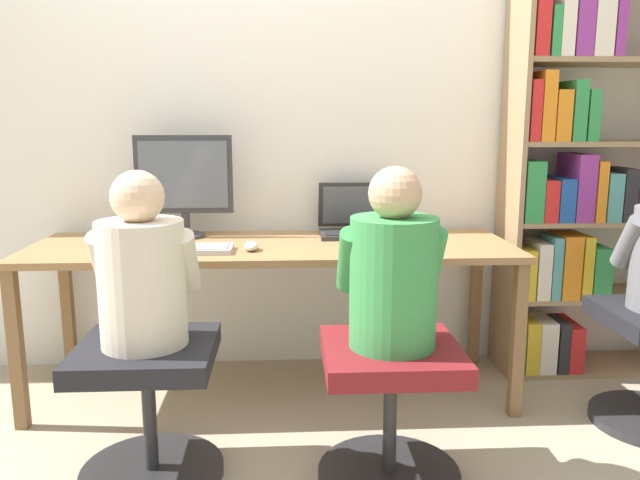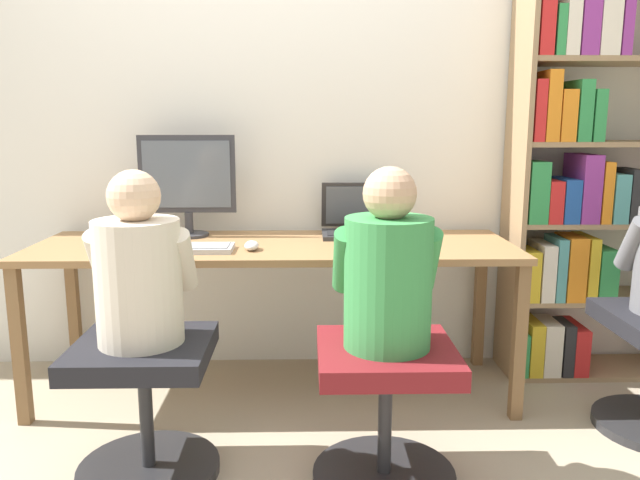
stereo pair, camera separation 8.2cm
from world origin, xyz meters
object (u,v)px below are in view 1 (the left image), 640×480
at_px(desktop_monitor, 184,183).
at_px(keyboard, 182,249).
at_px(person_at_monitor, 142,272).
at_px(person_at_laptop, 393,271).
at_px(laptop, 357,224).
at_px(office_chair_left, 149,401).
at_px(bookshelf, 578,189).
at_px(office_chair_right, 390,402).

relative_size(desktop_monitor, keyboard, 1.14).
height_order(person_at_monitor, person_at_laptop, person_at_laptop).
bearing_deg(keyboard, laptop, 25.08).
height_order(office_chair_left, bookshelf, bookshelf).
distance_m(laptop, person_at_monitor, 1.22).
height_order(laptop, person_at_laptop, person_at_laptop).
relative_size(desktop_monitor, laptop, 1.31).
bearing_deg(desktop_monitor, office_chair_left, -90.50).
bearing_deg(desktop_monitor, bookshelf, -0.44).
distance_m(desktop_monitor, person_at_laptop, 1.27).
relative_size(keyboard, bookshelf, 0.22).
height_order(laptop, office_chair_right, laptop).
distance_m(office_chair_right, person_at_laptop, 0.47).
distance_m(desktop_monitor, person_at_monitor, 0.91).
bearing_deg(desktop_monitor, office_chair_right, -48.84).
xyz_separation_m(office_chair_left, office_chair_right, (0.84, -0.06, 0.00)).
bearing_deg(person_at_monitor, office_chair_left, -90.00).
xyz_separation_m(laptop, bookshelf, (1.06, -0.03, 0.17)).
xyz_separation_m(keyboard, person_at_laptop, (0.79, -0.60, 0.04)).
height_order(laptop, person_at_monitor, person_at_monitor).
xyz_separation_m(desktop_monitor, keyboard, (0.04, -0.34, -0.24)).
xyz_separation_m(desktop_monitor, person_at_monitor, (-0.01, -0.88, -0.21)).
xyz_separation_m(laptop, keyboard, (-0.78, -0.36, -0.04)).
height_order(office_chair_left, person_at_monitor, person_at_monitor).
distance_m(office_chair_left, person_at_laptop, 0.96).
distance_m(laptop, keyboard, 0.86).
bearing_deg(bookshelf, office_chair_left, -155.15).
bearing_deg(office_chair_left, person_at_laptop, -3.74).
distance_m(laptop, office_chair_right, 1.07).
bearing_deg(laptop, office_chair_right, -89.31).
height_order(office_chair_right, person_at_monitor, person_at_monitor).
distance_m(desktop_monitor, office_chair_left, 1.11).
distance_m(office_chair_left, office_chair_right, 0.84).
bearing_deg(person_at_monitor, desktop_monitor, 89.49).
relative_size(laptop, person_at_laptop, 0.60).
height_order(desktop_monitor, bookshelf, bookshelf).
distance_m(desktop_monitor, bookshelf, 1.88).
height_order(office_chair_right, bookshelf, bookshelf).
xyz_separation_m(office_chair_left, person_at_laptop, (0.84, -0.05, 0.47)).
height_order(keyboard, person_at_monitor, person_at_monitor).
height_order(keyboard, bookshelf, bookshelf).
distance_m(person_at_laptop, bookshelf, 1.41).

